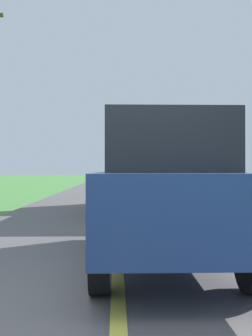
% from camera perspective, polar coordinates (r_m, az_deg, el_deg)
% --- Properties ---
extents(ground_plane, '(200.00, 200.00, 0.00)m').
position_cam_1_polar(ground_plane, '(3.76, -1.16, -20.97)').
color(ground_plane, '#47843D').
extents(road_surface, '(6.40, 120.00, 0.08)m').
position_cam_1_polar(road_surface, '(3.74, -1.16, -20.40)').
color(road_surface, '#565454').
rests_on(road_surface, ground).
extents(centre_line, '(0.14, 108.00, 0.01)m').
position_cam_1_polar(centre_line, '(3.73, -1.16, -19.78)').
color(centre_line, '#E0D64C').
rests_on(centre_line, road_surface).
extents(banana_truck_near, '(2.38, 5.82, 2.80)m').
position_cam_1_polar(banana_truck_near, '(12.57, 2.78, 0.29)').
color(banana_truck_near, '#2D2D30').
rests_on(banana_truck_near, road_surface).
extents(following_car, '(1.74, 4.10, 1.92)m').
position_cam_1_polar(following_car, '(5.11, 5.36, -3.17)').
color(following_car, navy).
rests_on(following_car, road_surface).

